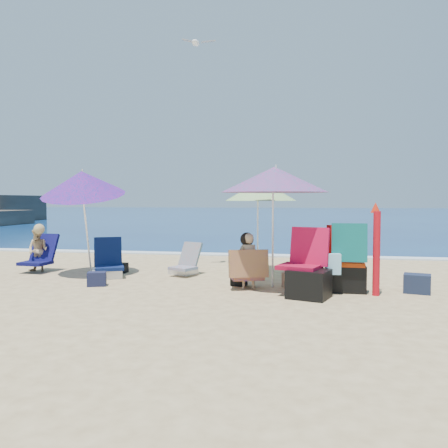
% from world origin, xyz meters
% --- Properties ---
extents(ground, '(120.00, 120.00, 0.00)m').
position_xyz_m(ground, '(0.00, 0.00, 0.00)').
color(ground, '#D8BC84').
rests_on(ground, ground).
extents(sea, '(120.00, 80.00, 0.12)m').
position_xyz_m(sea, '(0.00, 45.00, -0.05)').
color(sea, navy).
rests_on(sea, ground).
extents(foam, '(120.00, 0.50, 0.04)m').
position_xyz_m(foam, '(0.00, 5.10, 0.02)').
color(foam, white).
rests_on(foam, ground).
extents(umbrella_turquoise, '(2.37, 2.37, 2.17)m').
position_xyz_m(umbrella_turquoise, '(0.68, 0.58, 1.91)').
color(umbrella_turquoise, white).
rests_on(umbrella_turquoise, ground).
extents(umbrella_striped, '(1.93, 1.93, 2.01)m').
position_xyz_m(umbrella_striped, '(0.27, 2.19, 1.75)').
color(umbrella_striped, white).
rests_on(umbrella_striped, ground).
extents(umbrella_blue, '(1.90, 1.96, 2.32)m').
position_xyz_m(umbrella_blue, '(-3.27, 1.18, 1.90)').
color(umbrella_blue, white).
rests_on(umbrella_blue, ground).
extents(furled_umbrella, '(0.19, 0.33, 1.52)m').
position_xyz_m(furled_umbrella, '(2.36, 0.22, 0.83)').
color(furled_umbrella, red).
rests_on(furled_umbrella, ground).
extents(chair_navy, '(0.82, 0.86, 0.79)m').
position_xyz_m(chair_navy, '(-2.69, 1.08, 0.21)').
color(chair_navy, '#0C1943').
rests_on(chair_navy, ground).
extents(chair_rainbow, '(0.72, 0.85, 0.67)m').
position_xyz_m(chair_rainbow, '(-1.25, 1.68, 0.18)').
color(chair_rainbow, '#C06244').
rests_on(chair_rainbow, ground).
extents(camp_chair_left, '(0.91, 0.86, 1.11)m').
position_xyz_m(camp_chair_left, '(1.27, -0.14, 0.33)').
color(camp_chair_left, maroon).
rests_on(camp_chair_left, ground).
extents(camp_chair_right, '(0.70, 0.84, 1.17)m').
position_xyz_m(camp_chair_right, '(1.91, 0.47, 0.42)').
color(camp_chair_right, '#C0350D').
rests_on(camp_chair_right, ground).
extents(person_center, '(0.74, 0.69, 0.99)m').
position_xyz_m(person_center, '(0.24, 0.35, 0.48)').
color(person_center, tan).
rests_on(person_center, ground).
extents(person_left, '(0.65, 0.73, 1.04)m').
position_xyz_m(person_left, '(-4.47, 1.48, 0.47)').
color(person_left, tan).
rests_on(person_left, ground).
extents(bag_navy_a, '(0.39, 0.33, 0.25)m').
position_xyz_m(bag_navy_a, '(-2.49, 0.16, 0.13)').
color(bag_navy_a, '#191C37').
rests_on(bag_navy_a, ground).
extents(bag_black_a, '(0.30, 0.22, 0.21)m').
position_xyz_m(bag_black_a, '(-2.67, 1.66, 0.10)').
color(bag_black_a, black).
rests_on(bag_black_a, ground).
extents(bag_tan, '(0.35, 0.29, 0.26)m').
position_xyz_m(bag_tan, '(0.98, 0.72, 0.13)').
color(bag_tan, tan).
rests_on(bag_tan, ground).
extents(bag_navy_b, '(0.49, 0.41, 0.32)m').
position_xyz_m(bag_navy_b, '(3.07, 0.53, 0.16)').
color(bag_navy_b, '#1B243B').
rests_on(bag_navy_b, ground).
extents(bag_black_b, '(0.31, 0.25, 0.21)m').
position_xyz_m(bag_black_b, '(0.04, 0.64, 0.10)').
color(bag_black_b, black).
rests_on(bag_black_b, ground).
extents(seagull, '(0.73, 0.37, 0.12)m').
position_xyz_m(seagull, '(-1.20, 2.49, 5.02)').
color(seagull, white).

